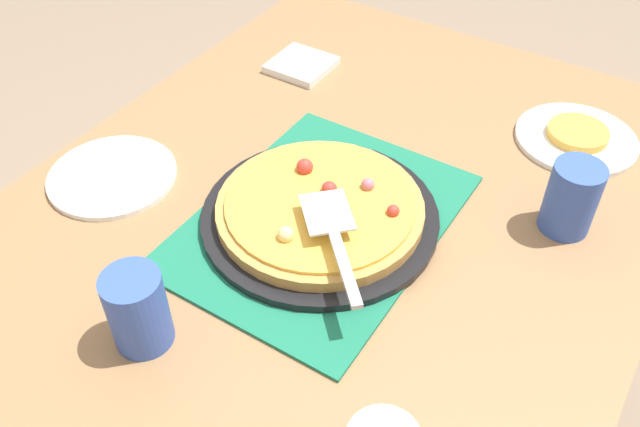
{
  "coord_description": "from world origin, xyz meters",
  "views": [
    {
      "loc": [
        -0.66,
        -0.42,
        1.51
      ],
      "look_at": [
        0.0,
        0.0,
        0.77
      ],
      "focal_mm": 38.05,
      "sensor_mm": 36.0,
      "label": 1
    }
  ],
  "objects": [
    {
      "name": "cup_far",
      "position": [
        0.2,
        -0.33,
        0.81
      ],
      "size": [
        0.08,
        0.08,
        0.12
      ],
      "primitive_type": "cylinder",
      "color": "#3351AD",
      "rests_on": "dining_table"
    },
    {
      "name": "plate_near_left",
      "position": [
        0.44,
        -0.28,
        0.76
      ],
      "size": [
        0.22,
        0.22,
        0.01
      ],
      "primitive_type": "cylinder",
      "color": "white",
      "rests_on": "dining_table"
    },
    {
      "name": "pizza",
      "position": [
        0.0,
        -0.0,
        0.78
      ],
      "size": [
        0.33,
        0.33,
        0.05
      ],
      "color": "#B78442",
      "rests_on": "pizza_pan"
    },
    {
      "name": "cup_corner",
      "position": [
        -0.32,
        0.08,
        0.81
      ],
      "size": [
        0.08,
        0.08,
        0.12
      ],
      "primitive_type": "cylinder",
      "color": "#3351AD",
      "rests_on": "dining_table"
    },
    {
      "name": "pizza_pan",
      "position": [
        0.0,
        0.0,
        0.76
      ],
      "size": [
        0.38,
        0.38,
        0.01
      ],
      "primitive_type": "cylinder",
      "color": "black",
      "rests_on": "placemat"
    },
    {
      "name": "pizza_server",
      "position": [
        -0.07,
        -0.07,
        0.82
      ],
      "size": [
        0.19,
        0.19,
        0.01
      ],
      "color": "silver",
      "rests_on": "pizza"
    },
    {
      "name": "dining_table",
      "position": [
        0.0,
        0.0,
        0.64
      ],
      "size": [
        1.4,
        1.0,
        0.75
      ],
      "color": "olive",
      "rests_on": "ground_plane"
    },
    {
      "name": "served_slice_left",
      "position": [
        0.44,
        -0.28,
        0.77
      ],
      "size": [
        0.11,
        0.11,
        0.02
      ],
      "primitive_type": "cylinder",
      "color": "gold",
      "rests_on": "plate_near_left"
    },
    {
      "name": "napkin_stack",
      "position": [
        0.38,
        0.29,
        0.76
      ],
      "size": [
        0.12,
        0.12,
        0.02
      ],
      "primitive_type": "cube",
      "color": "white",
      "rests_on": "dining_table"
    },
    {
      "name": "placemat",
      "position": [
        0.0,
        0.0,
        0.75
      ],
      "size": [
        0.48,
        0.36,
        0.01
      ],
      "primitive_type": "cube",
      "color": "#196B4C",
      "rests_on": "dining_table"
    },
    {
      "name": "plate_side",
      "position": [
        -0.1,
        0.36,
        0.76
      ],
      "size": [
        0.22,
        0.22,
        0.01
      ],
      "primitive_type": "cylinder",
      "color": "white",
      "rests_on": "dining_table"
    }
  ]
}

